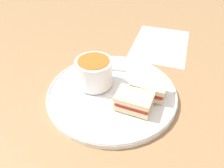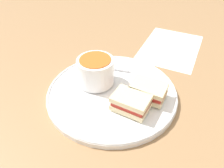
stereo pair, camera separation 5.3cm
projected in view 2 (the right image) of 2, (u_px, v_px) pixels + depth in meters
The scene contains 7 objects.
ground_plane at pixel (112, 95), 0.58m from camera, with size 2.40×2.40×0.00m, color #9E754C.
plate at pixel (112, 92), 0.58m from camera, with size 0.34×0.34×0.02m.
soup_bowl at pixel (96, 71), 0.58m from camera, with size 0.10×0.10×0.07m.
spoon at pixel (99, 66), 0.65m from camera, with size 0.12×0.04×0.01m.
sandwich_half_near at pixel (131, 102), 0.51m from camera, with size 0.10×0.09×0.04m.
sandwich_half_far at pixel (148, 91), 0.54m from camera, with size 0.10×0.09×0.04m.
menu_sheet at pixel (170, 47), 0.78m from camera, with size 0.27×0.32×0.00m.
Camera 2 is at (0.03, -0.43, 0.39)m, focal length 35.00 mm.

